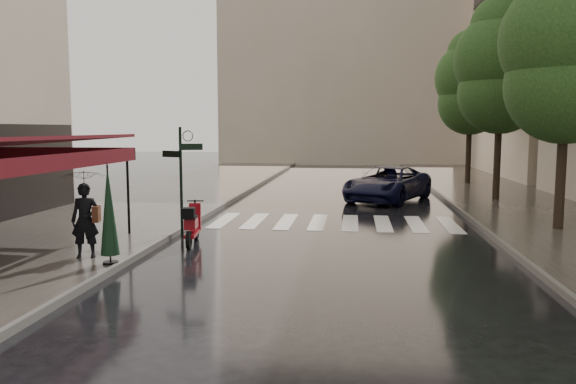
% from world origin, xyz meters
% --- Properties ---
extents(ground, '(120.00, 120.00, 0.00)m').
position_xyz_m(ground, '(0.00, 0.00, 0.00)').
color(ground, black).
rests_on(ground, ground).
extents(sidewalk_near, '(6.00, 60.00, 0.12)m').
position_xyz_m(sidewalk_near, '(-4.50, 12.00, 0.06)').
color(sidewalk_near, '#38332D').
rests_on(sidewalk_near, ground).
extents(sidewalk_far, '(5.50, 60.00, 0.12)m').
position_xyz_m(sidewalk_far, '(10.25, 12.00, 0.06)').
color(sidewalk_far, '#38332D').
rests_on(sidewalk_far, ground).
extents(curb_near, '(0.12, 60.00, 0.16)m').
position_xyz_m(curb_near, '(-1.45, 12.00, 0.07)').
color(curb_near, '#595651').
rests_on(curb_near, ground).
extents(curb_far, '(0.12, 60.00, 0.16)m').
position_xyz_m(curb_far, '(7.45, 12.00, 0.07)').
color(curb_far, '#595651').
rests_on(curb_far, ground).
extents(crosswalk, '(7.85, 3.20, 0.01)m').
position_xyz_m(crosswalk, '(2.98, 6.00, 0.01)').
color(crosswalk, silver).
rests_on(crosswalk, ground).
extents(signpost, '(1.17, 0.29, 3.10)m').
position_xyz_m(signpost, '(-1.19, 3.00, 1.83)').
color(signpost, black).
rests_on(signpost, ground).
extents(haussmann_far, '(8.00, 16.00, 18.50)m').
position_xyz_m(haussmann_far, '(16.50, 26.00, 9.25)').
color(haussmann_far, tan).
rests_on(haussmann_far, ground).
extents(backdrop_building, '(22.00, 6.00, 20.00)m').
position_xyz_m(backdrop_building, '(3.00, 38.00, 10.00)').
color(backdrop_building, tan).
rests_on(backdrop_building, ground).
extents(tree_near, '(3.80, 3.80, 7.99)m').
position_xyz_m(tree_near, '(9.60, 5.00, 5.32)').
color(tree_near, black).
rests_on(tree_near, sidewalk_far).
extents(tree_mid, '(3.80, 3.80, 8.34)m').
position_xyz_m(tree_mid, '(9.50, 12.00, 5.59)').
color(tree_mid, black).
rests_on(tree_mid, sidewalk_far).
extents(tree_far, '(3.80, 3.80, 8.16)m').
position_xyz_m(tree_far, '(9.70, 19.00, 5.46)').
color(tree_far, black).
rests_on(tree_far, sidewalk_far).
extents(pedestrian_with_umbrella, '(1.22, 1.23, 2.48)m').
position_xyz_m(pedestrian_with_umbrella, '(-2.45, -0.17, 1.77)').
color(pedestrian_with_umbrella, black).
rests_on(pedestrian_with_umbrella, sidewalk_near).
extents(scooter, '(0.54, 1.68, 1.11)m').
position_xyz_m(scooter, '(-0.62, 2.02, 0.51)').
color(scooter, black).
rests_on(scooter, ground).
extents(parked_car, '(4.36, 5.77, 1.46)m').
position_xyz_m(parked_car, '(5.03, 11.88, 0.73)').
color(parked_car, black).
rests_on(parked_car, ground).
extents(parasol_back, '(0.40, 0.40, 2.16)m').
position_xyz_m(parasol_back, '(-1.65, -0.70, 1.28)').
color(parasol_back, black).
rests_on(parasol_back, sidewalk_near).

